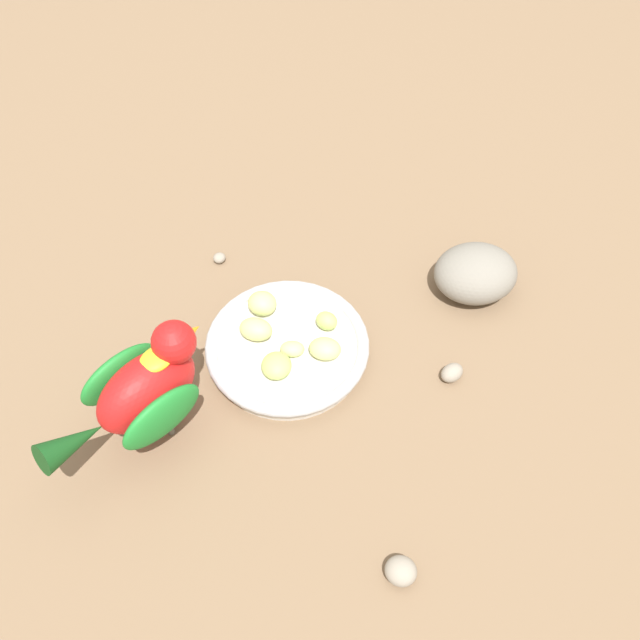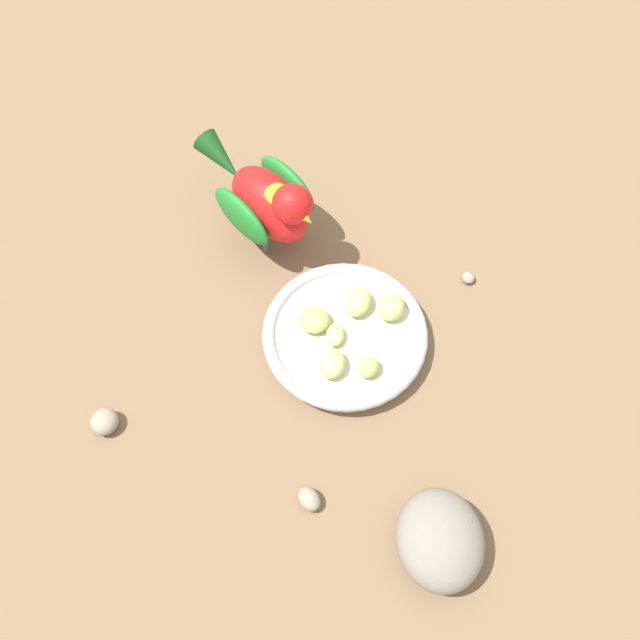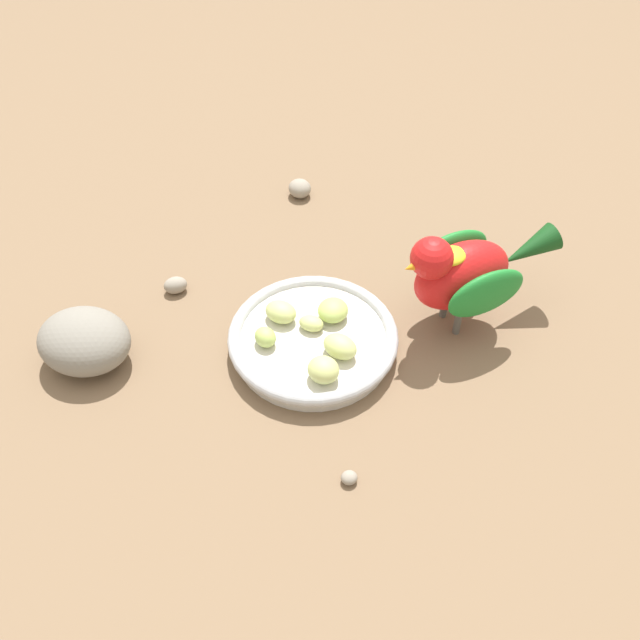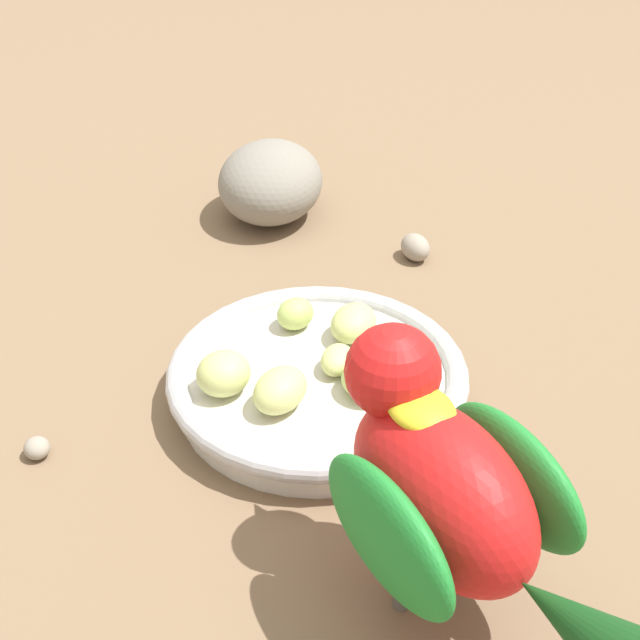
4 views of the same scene
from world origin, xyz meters
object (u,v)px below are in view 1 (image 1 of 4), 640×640
(apple_piece_1, at_px, (293,346))
(parrot, at_px, (143,390))
(apple_piece_2, at_px, (325,349))
(apple_piece_0, at_px, (256,329))
(pebble_0, at_px, (452,373))
(pebble_1, at_px, (219,258))
(apple_piece_4, at_px, (276,366))
(feeding_bowl, at_px, (287,348))
(apple_piece_3, at_px, (262,303))
(pebble_2, at_px, (401,571))
(rock_large, at_px, (475,273))
(apple_piece_5, at_px, (327,321))

(apple_piece_1, relative_size, parrot, 0.15)
(apple_piece_2, bearing_deg, apple_piece_0, -179.49)
(apple_piece_1, height_order, pebble_0, apple_piece_1)
(apple_piece_2, height_order, pebble_1, apple_piece_2)
(apple_piece_4, height_order, pebble_1, apple_piece_4)
(apple_piece_0, bearing_deg, apple_piece_4, -43.75)
(feeding_bowl, distance_m, pebble_1, 0.17)
(feeding_bowl, relative_size, apple_piece_2, 5.17)
(apple_piece_3, distance_m, pebble_0, 0.23)
(apple_piece_2, height_order, pebble_2, apple_piece_2)
(apple_piece_3, relative_size, apple_piece_4, 0.97)
(apple_piece_2, bearing_deg, apple_piece_1, -169.40)
(pebble_1, bearing_deg, rock_large, 10.54)
(apple_piece_5, relative_size, pebble_1, 1.61)
(parrot, bearing_deg, pebble_0, -33.58)
(apple_piece_3, bearing_deg, apple_piece_0, -79.53)
(apple_piece_0, distance_m, apple_piece_4, 0.06)
(apple_piece_4, relative_size, pebble_1, 2.18)
(apple_piece_5, bearing_deg, rock_large, 40.80)
(apple_piece_4, distance_m, parrot, 0.15)
(pebble_0, distance_m, pebble_2, 0.24)
(feeding_bowl, distance_m, parrot, 0.18)
(apple_piece_1, relative_size, pebble_0, 1.00)
(feeding_bowl, bearing_deg, apple_piece_0, 178.56)
(feeding_bowl, height_order, apple_piece_2, apple_piece_2)
(feeding_bowl, distance_m, apple_piece_2, 0.05)
(pebble_1, height_order, pebble_2, pebble_2)
(apple_piece_0, relative_size, apple_piece_1, 1.40)
(apple_piece_5, distance_m, pebble_0, 0.15)
(pebble_0, xyz_separation_m, pebble_1, (-0.32, 0.08, -0.00))
(rock_large, bearing_deg, parrot, -132.83)
(apple_piece_3, bearing_deg, pebble_2, -45.68)
(apple_piece_1, xyz_separation_m, apple_piece_5, (0.02, 0.05, 0.00))
(rock_large, height_order, pebble_0, rock_large)
(apple_piece_5, relative_size, rock_large, 0.26)
(apple_piece_4, relative_size, pebble_2, 1.13)
(parrot, bearing_deg, apple_piece_0, 1.50)
(rock_large, distance_m, pebble_2, 0.37)
(apple_piece_0, relative_size, apple_piece_3, 1.13)
(parrot, relative_size, pebble_0, 6.81)
(apple_piece_0, bearing_deg, pebble_1, 131.68)
(apple_piece_2, relative_size, pebble_2, 1.17)
(parrot, distance_m, pebble_1, 0.26)
(parrot, xyz_separation_m, pebble_0, (0.29, 0.17, -0.07))
(apple_piece_0, xyz_separation_m, pebble_1, (-0.10, 0.11, -0.03))
(apple_piece_1, distance_m, apple_piece_4, 0.03)
(pebble_1, bearing_deg, pebble_2, -43.88)
(apple_piece_4, bearing_deg, parrot, -135.72)
(apple_piece_3, distance_m, pebble_1, 0.12)
(apple_piece_2, distance_m, rock_large, 0.21)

